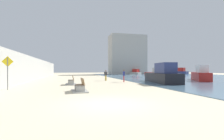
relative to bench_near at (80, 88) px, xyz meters
The scene contains 14 objects.
ground_plane 13.18m from the bench_near, 85.29° to the left, with size 120.00×120.00×0.00m, color beige.
seawall 14.69m from the bench_near, 116.04° to the left, with size 0.80×64.00×3.45m, color #9E9E99.
water_bay 28.31m from the bench_near, 27.63° to the left, with size 36.00×68.00×0.04m, color slate.
bench_near is the anchor object (origin of this frame).
bench_far 5.85m from the bench_near, 95.91° to the left, with size 1.11×2.11×0.98m.
person_walking 9.90m from the bench_near, 52.81° to the left, with size 0.22×0.53×1.61m.
person_standing 11.95m from the bench_near, 68.95° to the left, with size 0.46×0.32×1.52m.
boat_mid_bay 50.03m from the bench_near, 46.85° to the left, with size 5.26×7.22×2.17m.
boat_outer 32.51m from the bench_near, 51.66° to the left, with size 2.19×8.05×1.94m.
boat_nearest 19.52m from the bench_near, 24.29° to the left, with size 5.49×7.36×2.18m.
boat_far_right 42.29m from the bench_near, 62.78° to the left, with size 3.85×4.60×1.68m.
boat_far_left 11.54m from the bench_near, 28.74° to the left, with size 3.15×7.25×2.35m.
pedestrian_sign 6.10m from the bench_near, 157.74° to the left, with size 0.85×0.08×2.67m.
harbor_building 45.33m from the bench_near, 66.38° to the left, with size 12.00×6.00×13.07m, color #ADAAA3.
Camera 1 is at (-1.75, -7.66, 1.63)m, focal length 26.82 mm.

